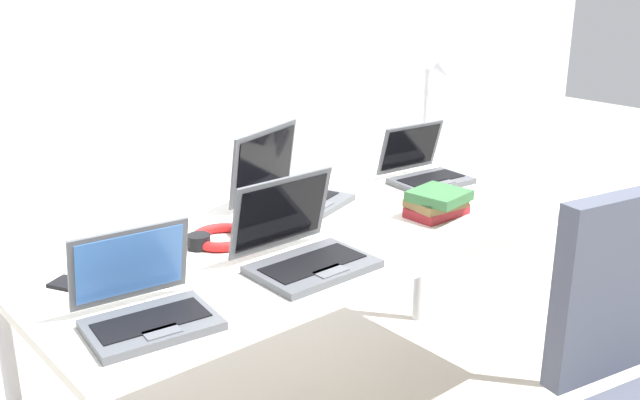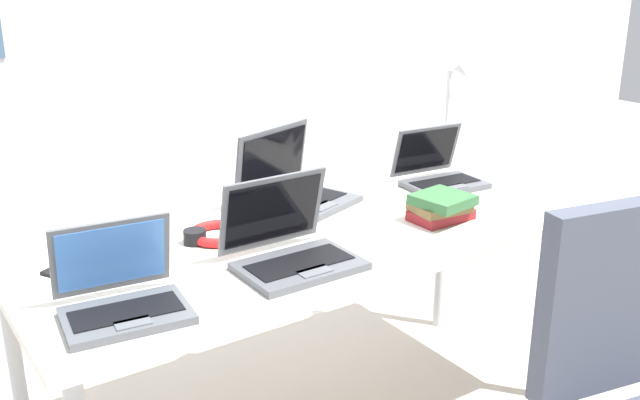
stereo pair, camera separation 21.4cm
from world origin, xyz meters
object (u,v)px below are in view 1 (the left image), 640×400
pill_bottle (97,250)px  laptop_back_left (425,170)px  laptop_center (303,249)px  laptop_back_right (289,192)px  headphones (222,237)px  computer_mouse (144,254)px  cell_phone (77,285)px  laptop_near_mouse (145,305)px  book_stack (437,203)px  desk_lamp (432,111)px

pill_bottle → laptop_back_left: bearing=-2.7°
laptop_center → pill_bottle: bearing=138.8°
laptop_back_right → headphones: size_ratio=1.88×
computer_mouse → cell_phone: (-0.20, -0.04, -0.01)m
laptop_near_mouse → cell_phone: (-0.04, 0.27, -0.04)m
laptop_center → headphones: size_ratio=1.44×
laptop_center → computer_mouse: bearing=135.2°
book_stack → laptop_center: bearing=-177.5°
desk_lamp → laptop_near_mouse: desk_lamp is taller
laptop_center → book_stack: 0.55m
laptop_near_mouse → computer_mouse: size_ratio=3.11×
laptop_center → book_stack: laptop_center is taller
desk_lamp → computer_mouse: desk_lamp is taller
laptop_back_right → cell_phone: (-0.76, -0.14, -0.04)m
computer_mouse → book_stack: bearing=-7.6°
laptop_back_right → desk_lamp: bearing=5.9°
laptop_back_left → pill_bottle: laptop_back_left is taller
headphones → laptop_near_mouse: bearing=-142.8°
desk_lamp → headphones: desk_lamp is taller
laptop_near_mouse → headphones: (0.39, 0.29, -0.03)m
laptop_center → headphones: 0.29m
laptop_back_right → laptop_back_left: (0.54, -0.10, -0.01)m
laptop_back_left → cell_phone: laptop_back_left is taller
laptop_near_mouse → desk_lamp: bearing=18.4°
laptop_center → laptop_back_left: laptop_center is taller
laptop_back_right → laptop_near_mouse: laptop_back_right is taller
book_stack → headphones: bearing=157.9°
cell_phone → book_stack: book_stack is taller
pill_bottle → laptop_near_mouse: bearing=-98.2°
laptop_back_right → book_stack: laptop_back_right is taller
laptop_center → laptop_back_right: 0.47m
laptop_back_right → laptop_back_left: bearing=-10.2°
laptop_near_mouse → computer_mouse: (0.16, 0.32, -0.03)m
computer_mouse → cell_phone: size_ratio=0.71×
cell_phone → book_stack: bearing=-41.3°
laptop_back_left → book_stack: bearing=-131.9°
laptop_back_right → laptop_back_left: laptop_back_right is taller
headphones → computer_mouse: bearing=174.4°
laptop_back_left → computer_mouse: size_ratio=2.98×
laptop_back_left → headphones: laptop_back_left is taller
pill_bottle → book_stack: 1.01m
laptop_center → laptop_back_left: bearing=20.5°
laptop_back_right → computer_mouse: 0.57m
desk_lamp → headphones: (-1.10, -0.20, -0.18)m
laptop_center → book_stack: (0.55, 0.02, -0.00)m
laptop_back_right → book_stack: bearing=-51.9°
laptop_back_right → cell_phone: 0.77m
desk_lamp → laptop_center: bearing=-155.1°
laptop_center → computer_mouse: laptop_center is taller
desk_lamp → computer_mouse: (-1.33, -0.18, -0.18)m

